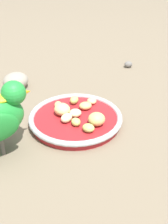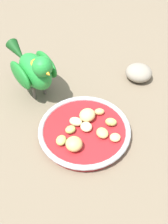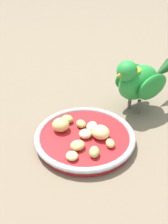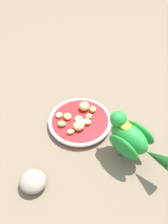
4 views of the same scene
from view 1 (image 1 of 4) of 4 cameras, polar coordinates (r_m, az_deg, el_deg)
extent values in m
plane|color=#756651|center=(0.70, 0.48, -2.82)|extent=(4.00, 4.00, 0.00)
cylinder|color=#AD1E23|center=(0.70, -1.61, -1.59)|extent=(0.21, 0.21, 0.02)
torus|color=#B7BABF|center=(0.70, -1.62, -0.97)|extent=(0.22, 0.22, 0.01)
ellipsoid|color=tan|center=(0.73, 0.27, 1.21)|extent=(0.04, 0.04, 0.02)
ellipsoid|color=#B2CC66|center=(0.67, -1.56, -1.91)|extent=(0.03, 0.03, 0.02)
ellipsoid|color=beige|center=(0.70, -1.67, -0.18)|extent=(0.04, 0.04, 0.02)
ellipsoid|color=tan|center=(0.74, -4.97, 1.38)|extent=(0.02, 0.03, 0.01)
ellipsoid|color=#E5C67F|center=(0.75, 1.16, 2.15)|extent=(0.03, 0.03, 0.01)
ellipsoid|color=#B2CC66|center=(0.65, 0.85, -3.05)|extent=(0.03, 0.03, 0.02)
ellipsoid|color=#E5C67F|center=(0.70, -4.20, 0.52)|extent=(0.05, 0.05, 0.03)
ellipsoid|color=#B2CC66|center=(0.75, -1.88, 2.31)|extent=(0.02, 0.03, 0.02)
ellipsoid|color=tan|center=(0.67, 2.41, -1.36)|extent=(0.05, 0.05, 0.03)
ellipsoid|color=beige|center=(0.68, -3.35, -1.12)|extent=(0.03, 0.04, 0.02)
cylinder|color=#59544C|center=(0.63, -15.26, -6.38)|extent=(0.01, 0.01, 0.04)
sphere|color=green|center=(0.59, -13.29, 3.55)|extent=(0.07, 0.07, 0.05)
cone|color=orange|center=(0.60, -11.12, 3.74)|extent=(0.03, 0.03, 0.02)
ellipsoid|color=yellow|center=(0.59, -15.47, 2.49)|extent=(0.05, 0.05, 0.01)
ellipsoid|color=gray|center=(0.88, -12.91, 5.81)|extent=(0.09, 0.09, 0.05)
ellipsoid|color=slate|center=(1.01, 8.45, 8.97)|extent=(0.03, 0.03, 0.02)
camera|label=2|loc=(0.66, 45.46, 35.82)|focal=44.22mm
camera|label=3|loc=(1.03, 4.87, 30.58)|focal=42.21mm
camera|label=4|loc=(0.88, -42.61, 36.59)|focal=33.57mm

